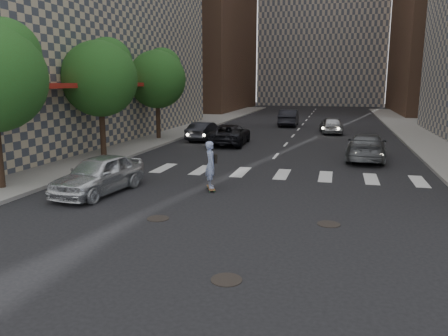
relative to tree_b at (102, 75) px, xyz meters
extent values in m
plane|color=black|center=(9.45, -11.14, -4.65)|extent=(160.00, 160.00, 0.00)
cube|color=gray|center=(-5.05, 8.86, -4.57)|extent=(13.00, 80.00, 0.15)
cube|color=black|center=(-1.75, -1.14, -2.65)|extent=(0.30, 14.00, 4.00)
cube|color=maroon|center=(-0.95, -1.14, -0.55)|extent=(1.60, 14.00, 0.25)
sphere|color=#294B19|center=(0.15, -7.54, 0.70)|extent=(2.80, 2.80, 2.80)
cylinder|color=#382619|center=(-0.05, -0.14, -3.10)|extent=(0.32, 0.32, 2.80)
sphere|color=#294B19|center=(-0.05, -0.14, -0.20)|extent=(4.20, 4.20, 4.20)
sphere|color=#294B19|center=(0.15, 0.46, 0.70)|extent=(2.80, 2.80, 2.80)
cylinder|color=#382619|center=(-0.05, 7.86, -3.10)|extent=(0.32, 0.32, 2.80)
sphere|color=#294B19|center=(-0.05, 7.86, -0.20)|extent=(4.20, 4.20, 4.20)
sphere|color=#294B19|center=(0.15, 8.46, 0.70)|extent=(2.80, 2.80, 2.80)
cylinder|color=black|center=(10.65, -13.64, -4.64)|extent=(0.70, 0.70, 0.02)
cylinder|color=black|center=(7.45, -9.94, -4.64)|extent=(0.70, 0.70, 0.02)
cylinder|color=black|center=(12.75, -9.14, -4.64)|extent=(0.70, 0.70, 0.02)
cube|color=brown|center=(8.04, -5.88, -4.55)|extent=(0.62, 1.01, 0.02)
cylinder|color=green|center=(8.10, -6.24, -4.61)|extent=(0.06, 0.07, 0.07)
cylinder|color=green|center=(8.26, -6.17, -4.61)|extent=(0.06, 0.07, 0.07)
cylinder|color=green|center=(7.81, -5.59, -4.61)|extent=(0.06, 0.07, 0.07)
cylinder|color=green|center=(7.97, -5.52, -4.61)|extent=(0.06, 0.07, 0.07)
imported|color=#95A5D8|center=(8.04, -5.88, -3.60)|extent=(0.69, 0.81, 1.88)
cube|color=black|center=(8.20, -5.75, -3.37)|extent=(0.23, 0.33, 0.36)
imported|color=silver|center=(3.95, -7.46, -3.89)|extent=(2.31, 4.61, 1.51)
imported|color=black|center=(3.37, 8.58, -3.97)|extent=(1.89, 4.26, 1.36)
imported|color=#4E5155|center=(14.49, 2.86, -3.90)|extent=(2.48, 5.28, 1.49)
imported|color=black|center=(5.68, 6.86, -3.95)|extent=(2.56, 5.15, 1.40)
imported|color=#9FA1A6|center=(12.36, 15.40, -3.93)|extent=(2.21, 4.39, 1.43)
imported|color=black|center=(8.22, 20.86, -3.84)|extent=(1.84, 4.94, 1.61)
camera|label=1|loc=(12.86, -22.33, -0.33)|focal=35.00mm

